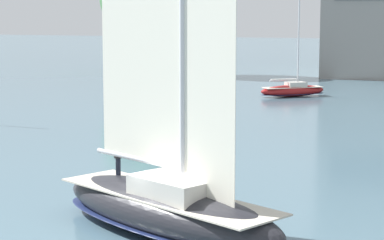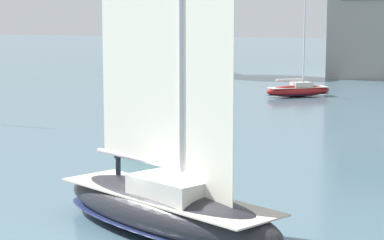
{
  "view_description": "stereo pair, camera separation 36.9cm",
  "coord_description": "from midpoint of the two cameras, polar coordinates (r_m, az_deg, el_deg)",
  "views": [
    {
      "loc": [
        9.18,
        -25.0,
        8.17
      ],
      "look_at": [
        0.0,
        3.0,
        3.86
      ],
      "focal_mm": 70.0,
      "sensor_mm": 36.0,
      "label": 1
    },
    {
      "loc": [
        9.53,
        -24.88,
        8.17
      ],
      "look_at": [
        0.0,
        3.0,
        3.86
      ],
      "focal_mm": 70.0,
      "sensor_mm": 36.0,
      "label": 2
    }
  ],
  "objects": [
    {
      "name": "ground_plane",
      "position": [
        27.86,
        -1.63,
        -8.73
      ],
      "size": [
        400.0,
        400.0,
        0.0
      ],
      "primitive_type": "plane",
      "color": "slate"
    },
    {
      "name": "sailboat_main",
      "position": [
        27.52,
        -1.62,
        -6.37
      ],
      "size": [
        11.28,
        8.0,
        15.29
      ],
      "color": "#232328",
      "rests_on": "ground"
    },
    {
      "name": "sailboat_moored_mid_channel",
      "position": [
        72.41,
        8.25,
        2.26
      ],
      "size": [
        6.44,
        5.51,
        9.18
      ],
      "color": "maroon",
      "rests_on": "ground"
    }
  ]
}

